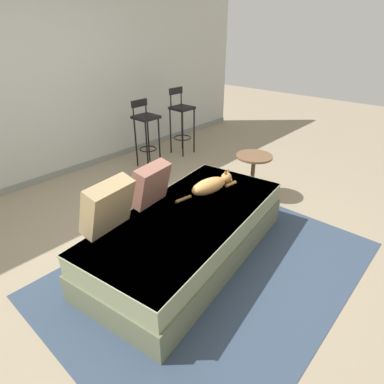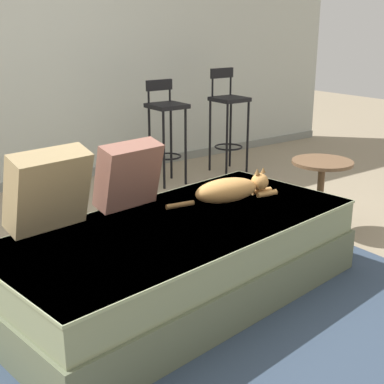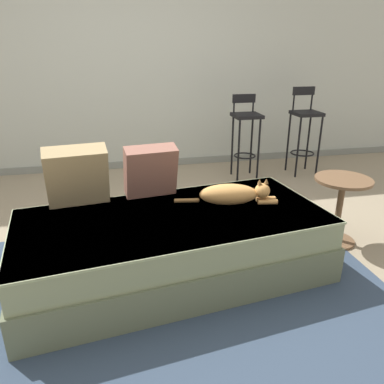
{
  "view_description": "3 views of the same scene",
  "coord_description": "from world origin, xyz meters",
  "px_view_note": "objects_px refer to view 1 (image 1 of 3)",
  "views": [
    {
      "loc": [
        -1.81,
        -2.05,
        1.97
      ],
      "look_at": [
        0.15,
        -0.3,
        0.58
      ],
      "focal_mm": 30.0,
      "sensor_mm": 36.0,
      "label": 1
    },
    {
      "loc": [
        -1.57,
        -2.67,
        1.52
      ],
      "look_at": [
        0.15,
        -0.3,
        0.58
      ],
      "focal_mm": 50.0,
      "sensor_mm": 36.0,
      "label": 2
    },
    {
      "loc": [
        -0.34,
        -2.66,
        1.53
      ],
      "look_at": [
        0.15,
        -0.3,
        0.58
      ],
      "focal_mm": 35.0,
      "sensor_mm": 36.0,
      "label": 3
    }
  ],
  "objects_px": {
    "throw_pillow_corner": "(107,206)",
    "bar_stool_by_doorway": "(181,117)",
    "throw_pillow_middle": "(151,184)",
    "cat": "(211,185)",
    "side_table": "(253,170)",
    "couch": "(189,234)",
    "bar_stool_near_window": "(146,126)"
  },
  "relations": [
    {
      "from": "couch",
      "to": "throw_pillow_middle",
      "type": "xyz_separation_m",
      "value": [
        -0.11,
        0.38,
        0.43
      ]
    },
    {
      "from": "throw_pillow_middle",
      "to": "cat",
      "type": "height_order",
      "value": "throw_pillow_middle"
    },
    {
      "from": "couch",
      "to": "bar_stool_by_doorway",
      "type": "height_order",
      "value": "bar_stool_by_doorway"
    },
    {
      "from": "couch",
      "to": "side_table",
      "type": "height_order",
      "value": "side_table"
    },
    {
      "from": "cat",
      "to": "side_table",
      "type": "relative_size",
      "value": 1.32
    },
    {
      "from": "throw_pillow_middle",
      "to": "cat",
      "type": "xyz_separation_m",
      "value": [
        0.56,
        -0.27,
        -0.13
      ]
    },
    {
      "from": "side_table",
      "to": "throw_pillow_middle",
      "type": "bearing_deg",
      "value": 172.87
    },
    {
      "from": "side_table",
      "to": "bar_stool_by_doorway",
      "type": "bearing_deg",
      "value": 72.01
    },
    {
      "from": "bar_stool_near_window",
      "to": "bar_stool_by_doorway",
      "type": "relative_size",
      "value": 0.93
    },
    {
      "from": "bar_stool_near_window",
      "to": "side_table",
      "type": "xyz_separation_m",
      "value": [
        0.2,
        -1.75,
        -0.26
      ]
    },
    {
      "from": "bar_stool_by_doorway",
      "to": "side_table",
      "type": "distance_m",
      "value": 1.85
    },
    {
      "from": "bar_stool_near_window",
      "to": "side_table",
      "type": "height_order",
      "value": "bar_stool_near_window"
    },
    {
      "from": "throw_pillow_corner",
      "to": "cat",
      "type": "distance_m",
      "value": 1.1
    },
    {
      "from": "throw_pillow_corner",
      "to": "bar_stool_by_doorway",
      "type": "bearing_deg",
      "value": 32.38
    },
    {
      "from": "side_table",
      "to": "couch",
      "type": "bearing_deg",
      "value": -172.01
    },
    {
      "from": "bar_stool_by_doorway",
      "to": "throw_pillow_middle",
      "type": "bearing_deg",
      "value": -142.82
    },
    {
      "from": "couch",
      "to": "bar_stool_by_doorway",
      "type": "relative_size",
      "value": 2.08
    },
    {
      "from": "cat",
      "to": "bar_stool_by_doorway",
      "type": "xyz_separation_m",
      "value": [
        1.5,
        1.83,
        0.08
      ]
    },
    {
      "from": "cat",
      "to": "bar_stool_near_window",
      "type": "bearing_deg",
      "value": 68.09
    },
    {
      "from": "throw_pillow_corner",
      "to": "side_table",
      "type": "xyz_separation_m",
      "value": [
        2.01,
        -0.11,
        -0.32
      ]
    },
    {
      "from": "couch",
      "to": "throw_pillow_middle",
      "type": "relative_size",
      "value": 5.45
    },
    {
      "from": "cat",
      "to": "bar_stool_near_window",
      "type": "distance_m",
      "value": 1.97
    },
    {
      "from": "throw_pillow_corner",
      "to": "bar_stool_by_doorway",
      "type": "height_order",
      "value": "bar_stool_by_doorway"
    },
    {
      "from": "cat",
      "to": "bar_stool_by_doorway",
      "type": "bearing_deg",
      "value": 50.67
    },
    {
      "from": "couch",
      "to": "throw_pillow_middle",
      "type": "distance_m",
      "value": 0.58
    },
    {
      "from": "bar_stool_by_doorway",
      "to": "couch",
      "type": "bearing_deg",
      "value": -135.15
    },
    {
      "from": "cat",
      "to": "throw_pillow_middle",
      "type": "bearing_deg",
      "value": 154.23
    },
    {
      "from": "throw_pillow_corner",
      "to": "cat",
      "type": "relative_size",
      "value": 0.61
    },
    {
      "from": "bar_stool_near_window",
      "to": "throw_pillow_middle",
      "type": "bearing_deg",
      "value": -129.67
    },
    {
      "from": "couch",
      "to": "bar_stool_near_window",
      "type": "relative_size",
      "value": 2.23
    },
    {
      "from": "bar_stool_by_doorway",
      "to": "cat",
      "type": "bearing_deg",
      "value": -129.33
    },
    {
      "from": "cat",
      "to": "bar_stool_near_window",
      "type": "xyz_separation_m",
      "value": [
        0.74,
        1.83,
        0.09
      ]
    }
  ]
}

